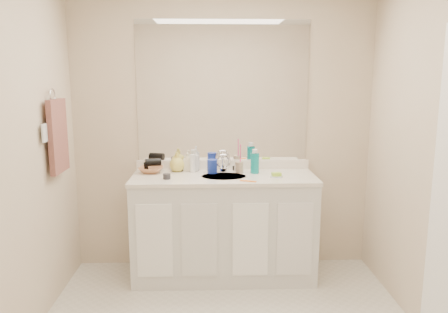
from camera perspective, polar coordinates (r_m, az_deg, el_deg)
wall_back at (r=3.83m, az=-0.15°, el=3.10°), size 2.60×0.02×2.40m
wall_front at (r=1.30m, az=3.21°, el=-11.96°), size 2.60×0.02×2.40m
wall_left at (r=2.81m, az=-26.84°, el=-0.79°), size 0.02×2.60×2.40m
wall_right at (r=2.91m, az=27.20°, el=-0.47°), size 0.02×2.60×2.40m
vanity_cabinet at (r=3.75m, az=-0.02°, el=-9.30°), size 1.50×0.55×0.85m
countertop at (r=3.62m, az=-0.02°, el=-2.73°), size 1.52×0.57×0.03m
backsplash at (r=3.86m, az=-0.14°, el=-1.05°), size 1.52×0.03×0.08m
sink_basin at (r=3.60m, az=-0.01°, el=-2.76°), size 0.37×0.37×0.02m
faucet at (r=3.76m, az=-0.10°, el=-1.14°), size 0.02×0.02×0.11m
mirror at (r=3.79m, az=-0.15°, el=8.48°), size 1.48×0.01×1.20m
blue_mug at (r=3.70m, az=-1.55°, el=-1.29°), size 0.11×0.11×0.12m
tan_cup at (r=3.72m, az=2.00°, el=-1.41°), size 0.07×0.07×0.09m
toothbrush at (r=3.70m, az=2.16°, el=0.17°), size 0.01×0.04×0.19m
mouthwash_bottle at (r=3.70m, az=4.05°, el=-0.89°), size 0.09×0.09×0.17m
soap_dish at (r=3.58m, az=6.86°, el=-2.61°), size 0.11×0.10×0.01m
green_soap at (r=3.58m, az=6.86°, el=-2.31°), size 0.08×0.06×0.03m
orange_comb at (r=3.43m, az=3.18°, el=-3.21°), size 0.13×0.07×0.01m
dark_jar at (r=3.53m, az=-7.49°, el=-2.58°), size 0.07×0.07×0.04m
extra_white_bottle at (r=3.74m, az=-4.15°, el=-0.91°), size 0.06×0.06×0.15m
soap_bottle_white at (r=3.79m, az=-3.75°, el=-0.43°), size 0.08×0.09×0.19m
soap_bottle_cream at (r=3.80m, az=-4.79°, el=-0.68°), size 0.07×0.07×0.16m
soap_bottle_yellow at (r=3.79m, az=-6.15°, el=-0.68°), size 0.17×0.17×0.17m
wicker_basket at (r=3.77m, az=-9.52°, el=-1.71°), size 0.23×0.23×0.05m
hair_dryer at (r=3.76m, az=-9.25°, el=-0.75°), size 0.14×0.10×0.07m
towel_ring at (r=3.47m, az=-21.50°, el=7.40°), size 0.01×0.11×0.11m
hand_towel at (r=3.49m, az=-20.86°, el=2.51°), size 0.04×0.32×0.55m
switch_plate at (r=3.31m, az=-22.39°, el=2.86°), size 0.01×0.08×0.13m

